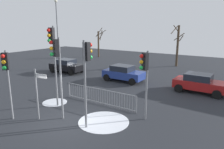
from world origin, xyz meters
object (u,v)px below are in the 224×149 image
Objects in this scene: car_blue_far at (123,73)px; bare_tree_centre at (178,45)px; traffic_light_rear_left at (87,65)px; traffic_light_foreground_right at (57,61)px; bare_tree_left at (99,42)px; traffic_light_rear_right at (6,70)px; car_black_near at (67,66)px; direction_sign_post at (38,92)px; traffic_light_mid_left at (53,49)px; street_lamp at (57,28)px; traffic_light_foreground_left at (145,70)px; car_red_mid at (200,83)px.

bare_tree_centre is (1.98, 10.01, 1.95)m from car_blue_far.
traffic_light_foreground_right is at bearing -168.15° from traffic_light_rear_left.
bare_tree_left is at bearing 131.78° from traffic_light_rear_left.
car_blue_far is at bearing -61.76° from traffic_light_foreground_right.
traffic_light_rear_right is 12.20m from car_black_near.
car_blue_far is 15.85m from bare_tree_left.
bare_tree_left reaches higher than direction_sign_post.
traffic_light_rear_right is 0.76× the size of traffic_light_mid_left.
traffic_light_mid_left is at bearing -61.04° from bare_tree_left.
street_lamp reaches higher than car_black_near.
direction_sign_post is 23.80m from bare_tree_left.
bare_tree_left is (-12.21, 20.32, -0.96)m from traffic_light_foreground_right.
traffic_light_foreground_left is at bearing -127.49° from traffic_light_foreground_right.
traffic_light_foreground_right is at bearing -59.00° from bare_tree_left.
bare_tree_left is (-16.12, 17.92, -0.46)m from traffic_light_foreground_left.
traffic_light_mid_left reaches higher than traffic_light_rear_right.
traffic_light_foreground_left is 0.75× the size of traffic_light_mid_left.
bare_tree_left is at bearing -69.76° from traffic_light_mid_left.
traffic_light_rear_left is (-2.06, -2.25, 0.45)m from traffic_light_foreground_left.
direction_sign_post is (-4.87, -3.04, -1.19)m from traffic_light_foreground_left.
traffic_light_foreground_right is 1.86m from traffic_light_rear_left.
direction_sign_post is 0.36× the size of street_lamp.
car_blue_far is 10.27m from street_lamp.
traffic_light_rear_left is at bearing -70.38° from car_blue_far.
street_lamp is at bearing -22.68° from traffic_light_foreground_right.
traffic_light_foreground_right reaches higher than traffic_light_rear_left.
street_lamp is (-14.49, 7.65, 1.95)m from traffic_light_foreground_left.
traffic_light_foreground_right reaches higher than car_blue_far.
car_red_mid is 20.93m from bare_tree_left.
traffic_light_rear_right is 13.36m from car_red_mid.
bare_tree_centre is at bearing 47.46° from car_black_near.
traffic_light_mid_left is at bearing -92.51° from car_blue_far.
street_lamp is at bearing 123.15° from direction_sign_post.
bare_tree_left reaches higher than car_blue_far.
car_red_mid is at bearing 2.40° from car_blue_far.
direction_sign_post is at bearing 176.99° from traffic_light_rear_right.
traffic_light_rear_right reaches higher than traffic_light_foreground_left.
direction_sign_post is (1.20, 0.90, -1.20)m from traffic_light_rear_right.
traffic_light_rear_right is 0.75× the size of bare_tree_centre.
traffic_light_rear_left reaches higher than car_red_mid.
car_blue_far is (-0.21, 9.70, -0.84)m from direction_sign_post.
traffic_light_rear_left reaches higher than traffic_light_foreground_left.
car_blue_far is 0.75× the size of bare_tree_centre.
car_red_mid is 6.64m from car_blue_far.
traffic_light_rear_left is 1.16× the size of car_blue_far.
bare_tree_centre reaches higher than traffic_light_rear_left.
bare_tree_centre reaches higher than direction_sign_post.
bare_tree_left is at bearing 149.59° from car_red_mid.
street_lamp is at bearing 178.75° from car_red_mid.
direction_sign_post is 0.74× the size of car_black_near.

